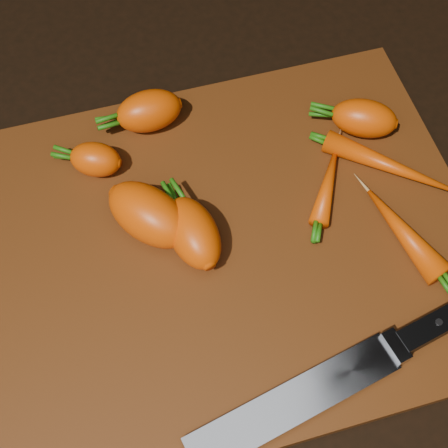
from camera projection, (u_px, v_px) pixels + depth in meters
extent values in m
cube|color=black|center=(227.00, 249.00, 0.63)|extent=(2.00, 2.00, 0.01)
cube|color=#5A2A0D|center=(227.00, 244.00, 0.62)|extent=(0.50, 0.40, 0.01)
ellipsoid|color=#E74700|center=(96.00, 159.00, 0.64)|extent=(0.06, 0.06, 0.04)
ellipsoid|color=#E74700|center=(149.00, 215.00, 0.60)|extent=(0.10, 0.11, 0.05)
ellipsoid|color=#E74700|center=(193.00, 233.00, 0.60)|extent=(0.06, 0.09, 0.05)
ellipsoid|color=#E74700|center=(149.00, 111.00, 0.67)|extent=(0.07, 0.05, 0.04)
ellipsoid|color=#E74700|center=(364.00, 118.00, 0.67)|extent=(0.08, 0.07, 0.04)
ellipsoid|color=#E74700|center=(328.00, 183.00, 0.64)|extent=(0.07, 0.09, 0.02)
ellipsoid|color=#E74700|center=(389.00, 165.00, 0.65)|extent=(0.12, 0.11, 0.02)
ellipsoid|color=#E74700|center=(403.00, 232.00, 0.61)|extent=(0.06, 0.11, 0.03)
cube|color=gray|center=(300.00, 399.00, 0.54)|extent=(0.02, 0.03, 0.01)
cube|color=black|center=(361.00, 366.00, 0.55)|extent=(0.12, 0.04, 0.02)
cylinder|color=#B2B2B7|center=(346.00, 373.00, 0.54)|extent=(0.01, 0.01, 0.00)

